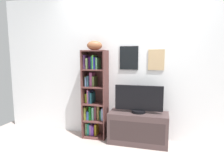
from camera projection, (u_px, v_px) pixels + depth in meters
back_wall at (133, 67)px, 3.23m from camera, size 4.80×0.08×2.40m
bookshelf at (94, 96)px, 3.33m from camera, size 0.40×0.29×1.48m
football at (95, 46)px, 3.17m from camera, size 0.29×0.25×0.15m
tv_stand at (138, 128)px, 3.11m from camera, size 0.92×0.40×0.50m
television at (139, 99)px, 3.05m from camera, size 0.75×0.22×0.43m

